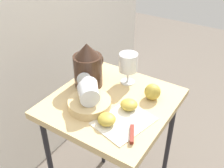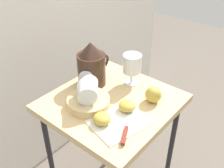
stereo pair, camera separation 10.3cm
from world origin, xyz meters
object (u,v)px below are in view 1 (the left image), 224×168
Objects in this scene: wine_glass_upright at (128,64)px; apple_whole at (153,92)px; table at (112,115)px; apple_half_left at (107,119)px; apple_half_right at (129,105)px; wine_glass_tipped_far at (88,92)px; basket_tray at (90,104)px; wine_glass_tipped_near at (89,88)px; knife at (132,126)px; pitcher at (88,69)px.

wine_glass_upright is 2.14× the size of apple_whole.
table is 10.71× the size of apple_half_left.
apple_half_right is (-0.17, -0.10, -0.07)m from wine_glass_upright.
basket_tray is at bearing -50.22° from wine_glass_tipped_far.
wine_glass_tipped_near is 0.03m from wine_glass_tipped_far.
apple_half_left is at bearing -110.37° from wine_glass_tipped_far.
wine_glass_tipped_far is 2.29× the size of apple_whole.
table is at bearing -174.88° from wine_glass_upright.
wine_glass_tipped_far is at bearing -149.42° from wine_glass_tipped_near.
wine_glass_tipped_far is (-0.09, 0.05, 0.15)m from table.
apple_whole is at bearing -44.07° from wine_glass_tipped_far.
apple_whole is (0.11, -0.05, 0.01)m from apple_half_right.
apple_half_right is at bearing 158.23° from apple_whole.
knife is (-0.09, -0.06, -0.01)m from apple_half_right.
wine_glass_upright is (0.15, 0.01, 0.17)m from table.
basket_tray is at bearing 68.28° from apple_half_left.
pitcher is 0.92× the size of knife.
apple_whole is 0.20m from knife.
wine_glass_upright is at bearing 70.55° from apple_whole.
table is 0.14m from apple_half_right.
knife is at bearing -175.08° from apple_whole.
apple_half_left reaches higher than table.
basket_tray is at bearing -141.77° from pitcher.
wine_glass_tipped_far is 2.29× the size of apple_half_left.
apple_half_right is at bearing -103.22° from pitcher.
pitcher is 0.28m from apple_half_left.
wine_glass_tipped_far is at bearing 129.78° from basket_tray.
pitcher is 0.17m from wine_glass_tipped_far.
apple_half_right reaches higher than table.
table is at bearing 56.43° from knife.
apple_half_right is at bearing -61.30° from wine_glass_tipped_far.
pitcher reaches higher than wine_glass_tipped_far.
basket_tray reaches higher than knife.
apple_whole is at bearing -50.83° from wine_glass_tipped_near.
apple_half_left reaches higher than knife.
wine_glass_tipped_near is 0.99× the size of wine_glass_tipped_far.
apple_half_right is 0.31× the size of knife.
wine_glass_tipped_far reaches higher than basket_tray.
wine_glass_upright is 0.31m from knife.
wine_glass_upright is 0.93× the size of wine_glass_tipped_far.
pitcher is at bearing 50.78° from apple_half_left.
apple_half_right is (-0.06, -0.24, -0.06)m from pitcher.
apple_whole is at bearing -16.97° from apple_half_left.
wine_glass_upright is 0.30m from apple_half_left.
apple_half_right is at bearing -61.54° from basket_tray.
wine_glass_upright reaches higher than apple_half_left.
table is 4.69× the size of wine_glass_tipped_far.
knife is at bearing -115.21° from pitcher.
basket_tray is (-0.09, 0.05, 0.10)m from table.
knife is (-0.14, -0.30, -0.07)m from pitcher.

